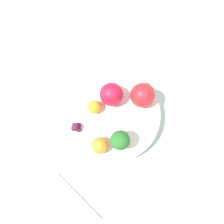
{
  "coord_description": "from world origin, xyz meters",
  "views": [
    {
      "loc": [
        0.11,
        -0.08,
        0.61
      ],
      "look_at": [
        0.0,
        0.0,
        0.07
      ],
      "focal_mm": 35.0,
      "sensor_mm": 36.0,
      "label": 1
    }
  ],
  "objects_px": {
    "bowl": "(112,115)",
    "broccoli": "(120,140)",
    "apple_green": "(111,94)",
    "grape_cluster": "(76,127)",
    "orange_back": "(100,145)",
    "apple_red": "(142,95)",
    "orange_front": "(94,107)",
    "napkin": "(63,215)"
  },
  "relations": [
    {
      "from": "bowl",
      "to": "broccoli",
      "type": "distance_m",
      "value": 0.1
    },
    {
      "from": "apple_green",
      "to": "grape_cluster",
      "type": "height_order",
      "value": "apple_green"
    },
    {
      "from": "orange_back",
      "to": "grape_cluster",
      "type": "distance_m",
      "value": 0.08
    },
    {
      "from": "apple_green",
      "to": "orange_back",
      "type": "height_order",
      "value": "apple_green"
    },
    {
      "from": "orange_back",
      "to": "apple_red",
      "type": "bearing_deg",
      "value": 104.0
    },
    {
      "from": "bowl",
      "to": "orange_back",
      "type": "relative_size",
      "value": 6.16
    },
    {
      "from": "broccoli",
      "to": "apple_red",
      "type": "height_order",
      "value": "broccoli"
    },
    {
      "from": "bowl",
      "to": "grape_cluster",
      "type": "height_order",
      "value": "grape_cluster"
    },
    {
      "from": "broccoli",
      "to": "grape_cluster",
      "type": "distance_m",
      "value": 0.12
    },
    {
      "from": "bowl",
      "to": "broccoli",
      "type": "height_order",
      "value": "broccoli"
    },
    {
      "from": "broccoli",
      "to": "apple_red",
      "type": "bearing_deg",
      "value": 117.71
    },
    {
      "from": "bowl",
      "to": "apple_red",
      "type": "bearing_deg",
      "value": 80.86
    },
    {
      "from": "apple_red",
      "to": "bowl",
      "type": "bearing_deg",
      "value": -99.14
    },
    {
      "from": "orange_front",
      "to": "napkin",
      "type": "height_order",
      "value": "orange_front"
    },
    {
      "from": "orange_front",
      "to": "apple_red",
      "type": "bearing_deg",
      "value": 66.7
    },
    {
      "from": "orange_back",
      "to": "grape_cluster",
      "type": "height_order",
      "value": "orange_back"
    },
    {
      "from": "broccoli",
      "to": "orange_back",
      "type": "bearing_deg",
      "value": -114.6
    },
    {
      "from": "apple_green",
      "to": "grape_cluster",
      "type": "distance_m",
      "value": 0.12
    },
    {
      "from": "orange_back",
      "to": "orange_front",
      "type": "bearing_deg",
      "value": 153.46
    },
    {
      "from": "bowl",
      "to": "grape_cluster",
      "type": "distance_m",
      "value": 0.1
    },
    {
      "from": "broccoli",
      "to": "apple_green",
      "type": "relative_size",
      "value": 1.13
    },
    {
      "from": "orange_front",
      "to": "apple_green",
      "type": "bearing_deg",
      "value": 88.32
    },
    {
      "from": "bowl",
      "to": "apple_red",
      "type": "xyz_separation_m",
      "value": [
        0.01,
        0.08,
        0.05
      ]
    },
    {
      "from": "orange_back",
      "to": "napkin",
      "type": "xyz_separation_m",
      "value": [
        0.08,
        -0.17,
        -0.06
      ]
    },
    {
      "from": "bowl",
      "to": "orange_back",
      "type": "bearing_deg",
      "value": -54.41
    },
    {
      "from": "orange_front",
      "to": "grape_cluster",
      "type": "bearing_deg",
      "value": -77.58
    },
    {
      "from": "apple_green",
      "to": "orange_front",
      "type": "distance_m",
      "value": 0.05
    },
    {
      "from": "orange_front",
      "to": "broccoli",
      "type": "bearing_deg",
      "value": 0.1
    },
    {
      "from": "orange_front",
      "to": "orange_back",
      "type": "distance_m",
      "value": 0.1
    },
    {
      "from": "grape_cluster",
      "to": "broccoli",
      "type": "bearing_deg",
      "value": 35.04
    },
    {
      "from": "apple_red",
      "to": "orange_back",
      "type": "xyz_separation_m",
      "value": [
        0.04,
        -0.16,
        -0.01
      ]
    },
    {
      "from": "apple_red",
      "to": "apple_green",
      "type": "relative_size",
      "value": 1.04
    },
    {
      "from": "orange_front",
      "to": "grape_cluster",
      "type": "height_order",
      "value": "orange_front"
    },
    {
      "from": "orange_front",
      "to": "grape_cluster",
      "type": "xyz_separation_m",
      "value": [
        0.01,
        -0.07,
        -0.01
      ]
    },
    {
      "from": "apple_red",
      "to": "napkin",
      "type": "distance_m",
      "value": 0.35
    },
    {
      "from": "napkin",
      "to": "broccoli",
      "type": "bearing_deg",
      "value": 105.08
    },
    {
      "from": "bowl",
      "to": "broccoli",
      "type": "xyz_separation_m",
      "value": [
        0.07,
        -0.03,
        0.06
      ]
    },
    {
      "from": "broccoli",
      "to": "orange_front",
      "type": "distance_m",
      "value": 0.11
    },
    {
      "from": "orange_back",
      "to": "bowl",
      "type": "bearing_deg",
      "value": 125.59
    },
    {
      "from": "bowl",
      "to": "orange_front",
      "type": "distance_m",
      "value": 0.06
    },
    {
      "from": "apple_green",
      "to": "napkin",
      "type": "height_order",
      "value": "apple_green"
    },
    {
      "from": "bowl",
      "to": "orange_front",
      "type": "relative_size",
      "value": 7.33
    }
  ]
}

